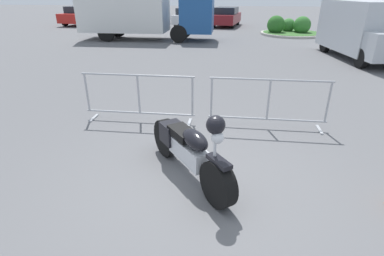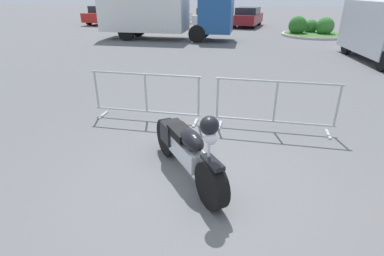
% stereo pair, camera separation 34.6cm
% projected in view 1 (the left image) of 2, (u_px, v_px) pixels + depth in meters
% --- Properties ---
extents(ground_plane, '(120.00, 120.00, 0.00)m').
position_uv_depth(ground_plane, '(196.00, 185.00, 4.52)').
color(ground_plane, '#5B5B5E').
extents(motorcycle, '(1.51, 1.90, 1.27)m').
position_uv_depth(motorcycle, '(189.00, 149.00, 4.54)').
color(motorcycle, black).
rests_on(motorcycle, ground).
extents(crowd_barrier_near, '(2.45, 0.45, 1.07)m').
position_uv_depth(crowd_barrier_near, '(139.00, 97.00, 6.51)').
color(crowd_barrier_near, '#9EA0A5').
rests_on(crowd_barrier_near, ground).
extents(crowd_barrier_far, '(2.45, 0.45, 1.07)m').
position_uv_depth(crowd_barrier_far, '(268.00, 103.00, 6.18)').
color(crowd_barrier_far, '#9EA0A5').
rests_on(crowd_barrier_far, ground).
extents(box_truck, '(7.72, 2.35, 2.98)m').
position_uv_depth(box_truck, '(139.00, 11.00, 17.37)').
color(box_truck, silver).
rests_on(box_truck, ground).
extents(delivery_van, '(2.64, 5.23, 2.31)m').
position_uv_depth(delivery_van, '(363.00, 28.00, 12.56)').
color(delivery_van, '#B2B7BC').
rests_on(delivery_van, ground).
extents(parked_car_red, '(2.47, 4.67, 1.51)m').
position_uv_depth(parked_car_red, '(82.00, 15.00, 25.74)').
color(parked_car_red, '#B21E19').
rests_on(parked_car_red, ground).
extents(parked_car_tan, '(2.32, 4.39, 1.42)m').
position_uv_depth(parked_car_tan, '(118.00, 16.00, 25.78)').
color(parked_car_tan, tan).
rests_on(parked_car_tan, ground).
extents(parked_car_white, '(2.31, 4.38, 1.42)m').
position_uv_depth(parked_car_white, '(153.00, 17.00, 25.17)').
color(parked_car_white, white).
rests_on(parked_car_white, ground).
extents(parked_car_silver, '(2.32, 4.40, 1.42)m').
position_uv_depth(parked_car_silver, '(189.00, 17.00, 24.89)').
color(parked_car_silver, '#B7BABF').
rests_on(parked_car_silver, ground).
extents(parked_car_maroon, '(2.43, 4.61, 1.49)m').
position_uv_depth(parked_car_maroon, '(227.00, 17.00, 24.55)').
color(parked_car_maroon, maroon).
rests_on(parked_car_maroon, ground).
extents(pedestrian, '(0.46, 0.46, 1.69)m').
position_uv_depth(pedestrian, '(148.00, 17.00, 22.25)').
color(pedestrian, '#262838').
rests_on(pedestrian, ground).
extents(planter_island, '(4.06, 4.06, 1.21)m').
position_uv_depth(planter_island, '(290.00, 28.00, 20.02)').
color(planter_island, '#ADA89E').
rests_on(planter_island, ground).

